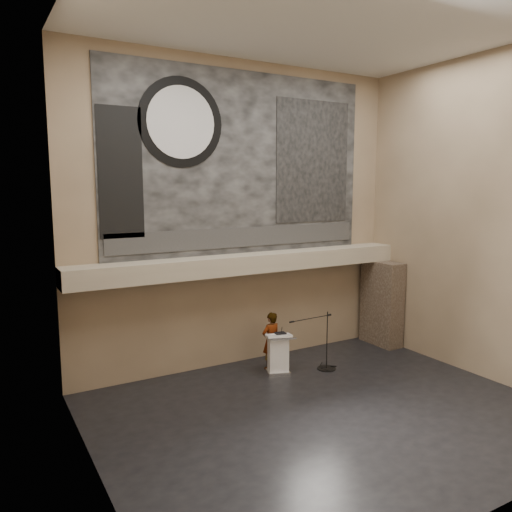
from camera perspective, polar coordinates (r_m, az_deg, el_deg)
floor at (r=11.89m, az=8.09°, el=-17.41°), size 10.00×10.00×0.00m
ceiling at (r=11.27m, az=9.04°, el=25.54°), size 10.00×10.00×0.00m
wall_back at (r=14.12m, az=-1.63°, el=4.62°), size 10.00×0.02×8.50m
wall_front at (r=8.05m, az=26.51°, el=1.16°), size 10.00×0.02×8.50m
wall_left at (r=8.62m, az=-18.52°, el=1.99°), size 0.02×8.00×8.50m
wall_right at (r=14.42m, az=24.34°, el=3.98°), size 0.02×8.00×8.50m
soffit at (r=13.91m, az=-0.82°, el=-0.82°), size 10.00×0.80×0.50m
sprinkler_left at (r=13.22m, az=-6.79°, el=-2.58°), size 0.04×0.04×0.06m
sprinkler_right at (r=14.92m, az=5.66°, el=-1.34°), size 0.04×0.04×0.06m
banner at (r=14.08m, az=-1.59°, el=10.51°), size 8.00×0.05×5.00m
banner_text_strip at (r=14.11m, az=-1.48°, el=2.17°), size 7.76×0.02×0.55m
banner_clock_rim at (r=13.37m, az=-8.57°, el=14.86°), size 2.30×0.02×2.30m
banner_clock_face at (r=13.35m, az=-8.53°, el=14.87°), size 1.84×0.02×1.84m
banner_building_print at (r=15.34m, az=6.53°, el=10.64°), size 2.60×0.02×3.60m
banner_brick_print at (r=12.77m, az=-15.22°, el=9.14°), size 1.10×0.02×3.20m
stone_pier at (r=16.62m, az=14.18°, el=-5.22°), size 0.60×1.40×2.70m
lectern at (r=13.85m, az=2.55°, el=-11.10°), size 0.79×0.67×1.13m
binder at (r=13.71m, az=2.80°, el=-8.82°), size 0.31×0.26×0.04m
papers at (r=13.62m, az=2.22°, el=-9.00°), size 0.24×0.30×0.00m
speaker_person at (r=14.09m, az=1.73°, el=-9.65°), size 0.63×0.45×1.62m
mic_stand at (r=14.35m, az=7.92°, el=-11.73°), size 1.56×0.52×1.65m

